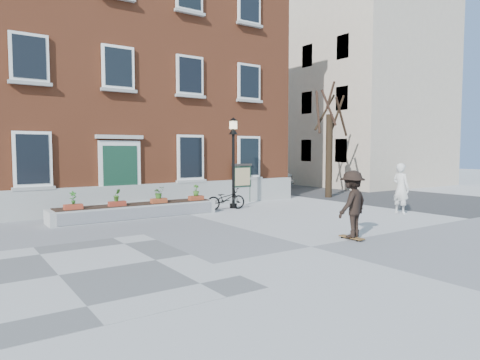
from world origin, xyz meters
TOP-DOWN VIEW (x-y plane):
  - ground at (0.00, 0.00)m, footprint 100.00×100.00m
  - checker_patch at (-6.00, 1.00)m, footprint 6.00×6.00m
  - bicycle at (1.92, 7.12)m, footprint 1.82×0.83m
  - parked_car at (10.63, 15.81)m, footprint 2.02×4.59m
  - bystander at (7.05, 2.26)m, footprint 0.54×0.77m
  - brick_building at (-2.00, 13.98)m, footprint 18.40×10.85m
  - planter_assembly at (-1.99, 7.18)m, footprint 6.20×1.12m
  - bare_tree at (9.01, 8.01)m, footprint 1.83×1.83m
  - side_street at (17.99, 19.78)m, footprint 15.20×36.00m
  - lamp_post at (2.47, 7.37)m, footprint 0.40×0.40m
  - notice_board at (3.91, 8.79)m, footprint 1.10×0.16m
  - skateboarder at (1.58, 0.01)m, footprint 1.34×0.95m

SIDE VIEW (x-z plane):
  - ground at x=0.00m, z-range 0.00..0.00m
  - checker_patch at x=-6.00m, z-range 0.00..0.01m
  - planter_assembly at x=-1.99m, z-range -0.27..0.88m
  - bicycle at x=1.92m, z-range 0.00..0.92m
  - parked_car at x=10.63m, z-range 0.00..1.47m
  - bystander at x=7.05m, z-range 0.00..2.01m
  - skateboarder at x=1.58m, z-range 0.03..1.99m
  - notice_board at x=3.91m, z-range 0.33..2.20m
  - lamp_post at x=2.47m, z-range 0.57..4.50m
  - bare_tree at x=9.01m, z-range -0.29..5.87m
  - brick_building at x=-2.00m, z-range 0.00..12.60m
  - side_street at x=17.99m, z-range -0.23..14.27m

